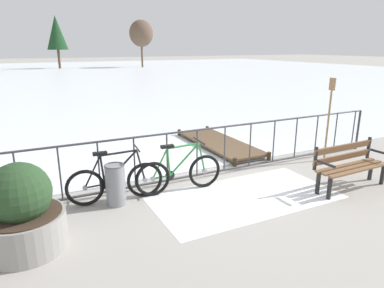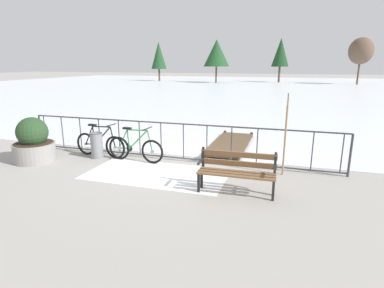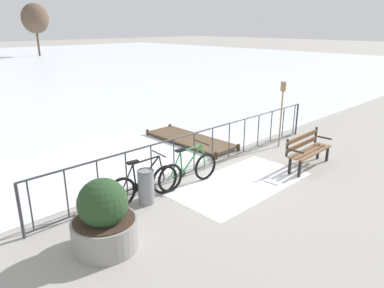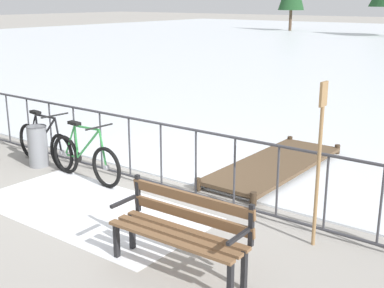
{
  "view_description": "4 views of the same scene",
  "coord_description": "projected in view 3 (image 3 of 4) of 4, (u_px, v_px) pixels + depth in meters",
  "views": [
    {
      "loc": [
        -3.43,
        -5.96,
        2.68
      ],
      "look_at": [
        -0.47,
        -0.04,
        0.78
      ],
      "focal_mm": 32.1,
      "sensor_mm": 36.0,
      "label": 1
    },
    {
      "loc": [
        3.04,
        -7.84,
        2.63
      ],
      "look_at": [
        0.8,
        -0.69,
        0.7
      ],
      "focal_mm": 29.15,
      "sensor_mm": 36.0,
      "label": 2
    },
    {
      "loc": [
        -6.2,
        -5.97,
        3.56
      ],
      "look_at": [
        -0.34,
        0.07,
        0.76
      ],
      "focal_mm": 33.74,
      "sensor_mm": 36.0,
      "label": 3
    },
    {
      "loc": [
        5.24,
        -5.66,
        2.86
      ],
      "look_at": [
        1.12,
        -0.25,
        0.92
      ],
      "focal_mm": 47.94,
      "sensor_mm": 36.0,
      "label": 4
    }
  ],
  "objects": [
    {
      "name": "trash_bin",
      "position": [
        146.0,
        186.0,
        7.46
      ],
      "size": [
        0.35,
        0.35,
        0.73
      ],
      "color": "gray",
      "rests_on": "ground"
    },
    {
      "name": "railing_fence",
      "position": [
        203.0,
        149.0,
        9.11
      ],
      "size": [
        9.06,
        0.06,
        1.07
      ],
      "color": "#38383D",
      "rests_on": "ground"
    },
    {
      "name": "planter_with_shrub",
      "position": [
        104.0,
        219.0,
        5.9
      ],
      "size": [
        1.1,
        1.1,
        1.23
      ],
      "color": "gray",
      "rests_on": "ground"
    },
    {
      "name": "snow_patch",
      "position": [
        241.0,
        183.0,
        8.5
      ],
      "size": [
        3.43,
        1.76,
        0.01
      ],
      "primitive_type": "cube",
      "color": "white",
      "rests_on": "ground"
    },
    {
      "name": "wooden_dock",
      "position": [
        190.0,
        139.0,
        11.37
      ],
      "size": [
        1.1,
        3.2,
        0.2
      ],
      "color": "brown",
      "rests_on": "ground"
    },
    {
      "name": "park_bench",
      "position": [
        307.0,
        148.0,
        9.34
      ],
      "size": [
        1.61,
        0.52,
        0.89
      ],
      "color": "brown",
      "rests_on": "ground"
    },
    {
      "name": "ground_plane",
      "position": [
        203.0,
        170.0,
        9.29
      ],
      "size": [
        160.0,
        160.0,
        0.0
      ],
      "primitive_type": "plane",
      "color": "#9E9991"
    },
    {
      "name": "bicycle_near_railing",
      "position": [
        188.0,
        171.0,
        8.27
      ],
      "size": [
        1.71,
        0.52,
        0.97
      ],
      "color": "black",
      "rests_on": "ground"
    },
    {
      "name": "oar_upright",
      "position": [
        281.0,
        110.0,
        10.7
      ],
      "size": [
        0.04,
        0.16,
        1.98
      ],
      "color": "#937047",
      "rests_on": "ground"
    },
    {
      "name": "bicycle_second",
      "position": [
        144.0,
        184.0,
        7.56
      ],
      "size": [
        1.71,
        0.52,
        0.97
      ],
      "color": "black",
      "rests_on": "ground"
    },
    {
      "name": "tree_centre",
      "position": [
        35.0,
        19.0,
        40.87
      ],
      "size": [
        2.99,
        2.99,
        5.83
      ],
      "color": "brown",
      "rests_on": "ground"
    }
  ]
}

